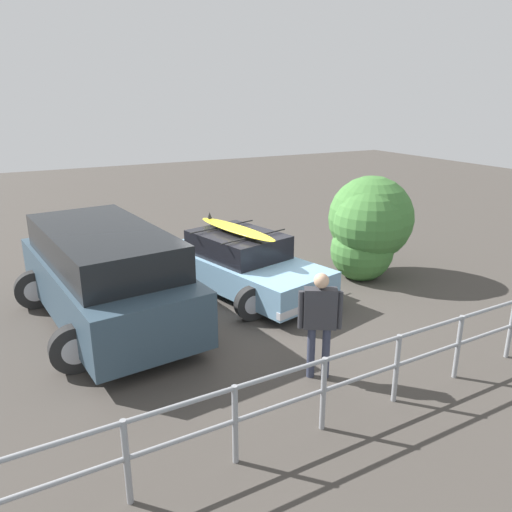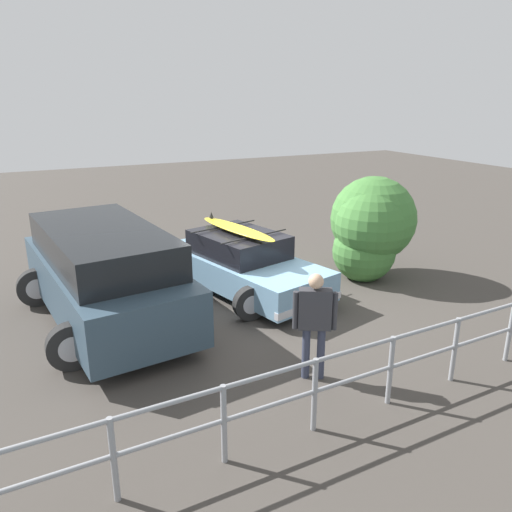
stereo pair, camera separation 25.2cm
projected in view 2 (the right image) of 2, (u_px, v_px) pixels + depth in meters
ground_plane at (255, 299)px, 10.38m from camera, size 44.00×44.00×0.02m
sedan_car at (242, 263)px, 10.69m from camera, size 2.89×4.31×1.53m
suv_car at (104, 273)px, 9.14m from camera, size 3.03×5.16×1.80m
person_bystander at (315, 317)px, 7.19m from camera, size 0.57×0.40×1.65m
railing_fence at (315, 384)px, 6.12m from camera, size 7.45×0.30×1.01m
bush_near_left at (370, 227)px, 11.31m from camera, size 2.00×1.99×2.39m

